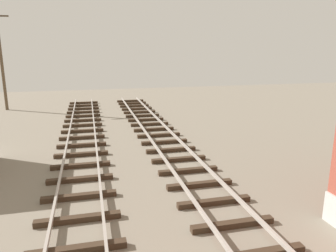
% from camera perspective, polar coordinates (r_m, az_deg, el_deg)
% --- Properties ---
extents(utility_pole_far, '(1.80, 0.24, 7.85)m').
position_cam_1_polar(utility_pole_far, '(29.56, -27.50, 10.44)').
color(utility_pole_far, brown).
rests_on(utility_pole_far, ground).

